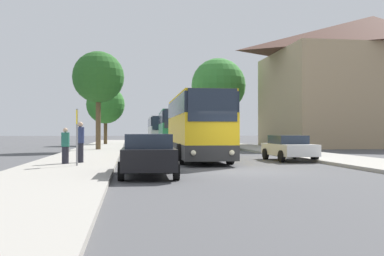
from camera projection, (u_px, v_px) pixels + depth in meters
name	position (u px, v px, depth m)	size (l,w,h in m)	color
ground_plane	(242.00, 172.00, 17.71)	(300.00, 300.00, 0.00)	#4C4C4F
sidewalk_left	(59.00, 172.00, 16.73)	(4.00, 120.00, 0.15)	#A39E93
building_right_background	(373.00, 81.00, 47.51)	(21.24, 13.55, 13.86)	tan
bus_front	(197.00, 127.00, 24.70)	(2.86, 10.65, 3.49)	#2D2D2D
bus_middle	(174.00, 129.00, 39.19)	(3.01, 10.89, 3.32)	silver
bus_rear	(160.00, 130.00, 52.46)	(2.98, 11.85, 3.23)	#238942
parked_car_left_curb	(148.00, 154.00, 15.75)	(2.07, 4.30, 1.50)	black
parked_car_right_near	(289.00, 147.00, 24.33)	(2.07, 4.11, 1.37)	silver
parked_car_right_far	(222.00, 141.00, 39.53)	(2.11, 4.61, 1.45)	#236B38
bus_stop_sign	(77.00, 130.00, 18.85)	(0.08, 0.45, 2.39)	gray
pedestrian_waiting_near	(65.00, 146.00, 19.98)	(0.36, 0.36, 1.60)	#23232D
pedestrian_waiting_far	(80.00, 142.00, 20.73)	(0.36, 0.36, 1.88)	#23232D
tree_left_near	(106.00, 105.00, 51.45)	(4.37, 4.37, 6.71)	#513D23
tree_left_far	(98.00, 77.00, 36.16)	(4.15, 4.15, 7.90)	brown
tree_right_near	(218.00, 86.00, 53.04)	(6.42, 6.42, 10.10)	#513D23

